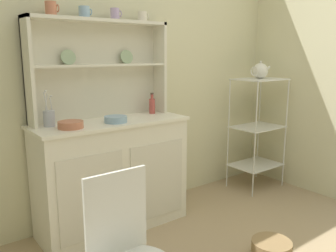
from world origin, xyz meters
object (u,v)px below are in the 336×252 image
jam_bottle (152,105)px  porcelain_teapot (260,71)px  floor_basket (271,250)px  hutch_shelf_unit (99,62)px  utensil_jar (49,118)px  wire_chair (126,249)px  cup_terracotta_0 (51,9)px  bowl_mixing_large (71,125)px  bakers_rack (258,123)px  hutch_cabinet (113,174)px

jam_bottle → porcelain_teapot: size_ratio=0.72×
porcelain_teapot → floor_basket: bearing=-136.1°
hutch_shelf_unit → utensil_jar: size_ratio=4.34×
wire_chair → hutch_shelf_unit: bearing=76.5°
cup_terracotta_0 → bowl_mixing_large: cup_terracotta_0 is taller
cup_terracotta_0 → porcelain_teapot: cup_terracotta_0 is taller
wire_chair → porcelain_teapot: 2.42m
jam_bottle → wire_chair: bearing=-129.1°
floor_basket → jam_bottle: (-0.17, 1.13, 0.86)m
bakers_rack → floor_basket: size_ratio=4.20×
hutch_cabinet → cup_terracotta_0: 1.27m
wire_chair → cup_terracotta_0: (0.17, 1.22, 1.13)m
hutch_shelf_unit → wire_chair: hutch_shelf_unit is taller
utensil_jar → porcelain_teapot: porcelain_teapot is taller
floor_basket → porcelain_teapot: bearing=43.9°
floor_basket → cup_terracotta_0: cup_terracotta_0 is taller
floor_basket → bakers_rack: bearing=43.8°
cup_terracotta_0 → bowl_mixing_large: 0.79m
hutch_shelf_unit → bakers_rack: 1.72m
wire_chair → jam_bottle: size_ratio=4.90×
hutch_cabinet → hutch_shelf_unit: bearing=90.0°
floor_basket → cup_terracotta_0: bearing=129.6°
bakers_rack → cup_terracotta_0: size_ratio=11.82×
hutch_cabinet → wire_chair: (-0.53, -1.10, 0.08)m
hutch_shelf_unit → bowl_mixing_large: (-0.34, -0.24, -0.41)m
hutch_shelf_unit → utensil_jar: hutch_shelf_unit is taller
hutch_cabinet → cup_terracotta_0: size_ratio=12.49×
floor_basket → utensil_jar: size_ratio=1.05×
jam_bottle → utensil_jar: size_ratio=0.68×
cup_terracotta_0 → hutch_cabinet: bearing=-18.9°
hutch_cabinet → wire_chair: 1.22m
bakers_rack → floor_basket: (-0.97, -0.93, -0.61)m
hutch_shelf_unit → cup_terracotta_0: size_ratio=11.69×
jam_bottle → hutch_cabinet: bearing=-168.8°
wire_chair → utensil_jar: size_ratio=3.35×
porcelain_teapot → cup_terracotta_0: bearing=173.1°
bakers_rack → bowl_mixing_large: size_ratio=6.51×
porcelain_teapot → bakers_rack: bearing=-0.0°
hutch_cabinet → bakers_rack: bearing=-4.0°
cup_terracotta_0 → bakers_rack: bearing=-6.9°
hutch_shelf_unit → porcelain_teapot: size_ratio=4.59×
wire_chair → jam_bottle: (0.96, 1.19, 0.41)m
wire_chair → floor_basket: wire_chair is taller
jam_bottle → porcelain_teapot: (1.15, -0.20, 0.26)m
hutch_shelf_unit → wire_chair: (-0.53, -1.27, -0.77)m
wire_chair → floor_basket: bearing=11.8°
hutch_shelf_unit → floor_basket: hutch_shelf_unit is taller
porcelain_teapot → utensil_jar: bearing=174.7°
hutch_cabinet → wire_chair: hutch_cabinet is taller
cup_terracotta_0 → porcelain_teapot: (1.94, -0.23, -0.46)m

